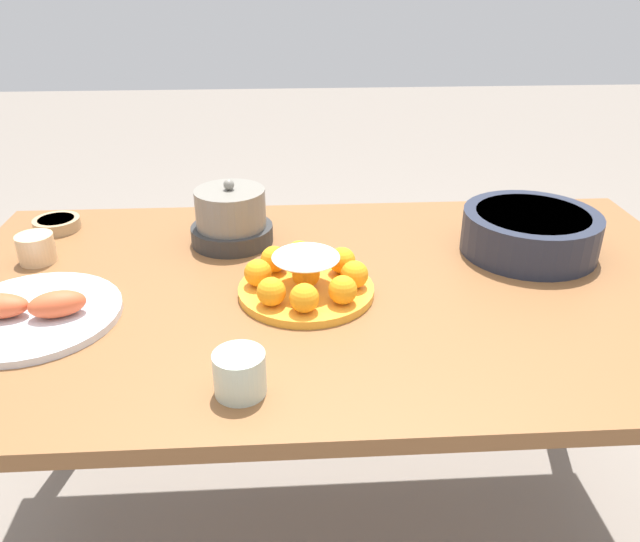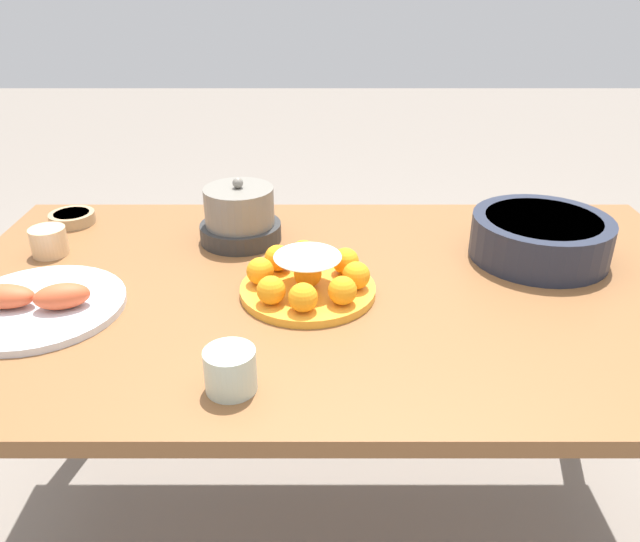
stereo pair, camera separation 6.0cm
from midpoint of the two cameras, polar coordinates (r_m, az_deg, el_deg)
name	(u,v)px [view 1 (the left image)]	position (r m, az deg, el deg)	size (l,w,h in m)	color
dining_table	(333,323)	(1.28, -0.15, -4.79)	(1.56, 0.89, 0.75)	brown
cake_plate	(306,279)	(1.19, -2.75, -0.72)	(0.26, 0.26, 0.09)	gold
serving_bowl	(530,231)	(1.42, 17.51, 3.48)	(0.29, 0.29, 0.09)	#232838
sauce_bowl	(57,224)	(1.62, -23.92, 3.97)	(0.11, 0.11, 0.03)	tan
seafood_platter	(30,313)	(1.24, -26.23, -3.45)	(0.31, 0.31, 0.06)	silver
cup_near	(240,373)	(0.95, -9.19, -9.24)	(0.08, 0.08, 0.07)	beige
cup_far	(36,248)	(1.46, -25.60, 1.87)	(0.08, 0.08, 0.06)	#DBB27F
warming_pot	(231,218)	(1.42, -9.33, 4.77)	(0.18, 0.18, 0.15)	#2D2D2D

